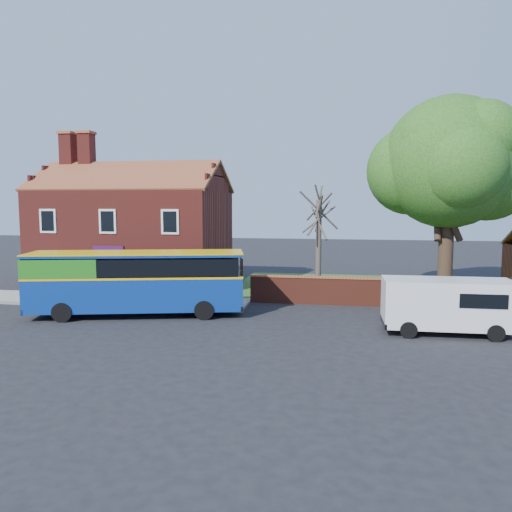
# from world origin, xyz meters

# --- Properties ---
(ground) EXTENTS (120.00, 120.00, 0.00)m
(ground) POSITION_xyz_m (0.00, 0.00, 0.00)
(ground) COLOR black
(ground) RESTS_ON ground
(pavement) EXTENTS (18.00, 3.50, 0.12)m
(pavement) POSITION_xyz_m (-7.00, 5.75, 0.06)
(pavement) COLOR gray
(pavement) RESTS_ON ground
(kerb) EXTENTS (18.00, 0.15, 0.14)m
(kerb) POSITION_xyz_m (-7.00, 4.00, 0.07)
(kerb) COLOR slate
(kerb) RESTS_ON ground
(grass_strip) EXTENTS (26.00, 12.00, 0.04)m
(grass_strip) POSITION_xyz_m (13.00, 13.00, 0.02)
(grass_strip) COLOR #426B28
(grass_strip) RESTS_ON ground
(shop_building) EXTENTS (12.30, 8.13, 10.50)m
(shop_building) POSITION_xyz_m (-7.02, 11.50, 3.41)
(shop_building) COLOR maroon
(shop_building) RESTS_ON ground
(boundary_wall) EXTENTS (22.00, 0.38, 1.60)m
(boundary_wall) POSITION_xyz_m (13.00, 7.00, 0.81)
(boundary_wall) COLOR maroon
(boundary_wall) RESTS_ON ground
(bus) EXTENTS (11.00, 5.21, 3.25)m
(bus) POSITION_xyz_m (-3.38, 2.51, 1.84)
(bus) COLOR navy
(bus) RESTS_ON ground
(van_near) EXTENTS (5.49, 2.35, 2.39)m
(van_near) POSITION_xyz_m (11.75, 1.51, 1.34)
(van_near) COLOR silver
(van_near) RESTS_ON ground
(large_tree) EXTENTS (9.84, 7.79, 12.01)m
(large_tree) POSITION_xyz_m (13.43, 10.69, 7.86)
(large_tree) COLOR black
(large_tree) RESTS_ON ground
(bare_tree) EXTENTS (2.42, 2.88, 6.45)m
(bare_tree) POSITION_xyz_m (5.76, 9.10, 3.31)
(bare_tree) COLOR #4C4238
(bare_tree) RESTS_ON ground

